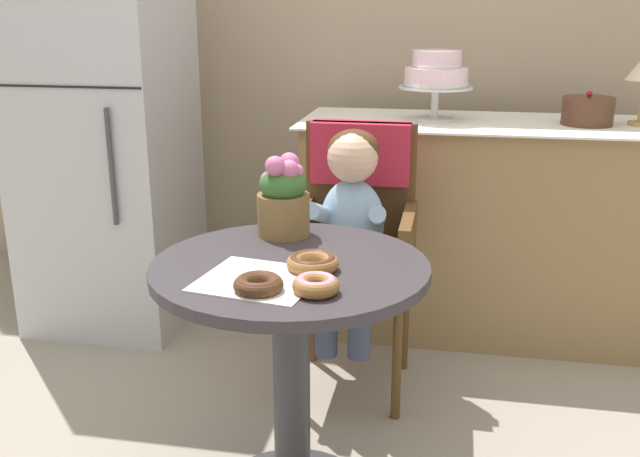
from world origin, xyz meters
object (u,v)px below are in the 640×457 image
at_px(wicker_chair, 357,214).
at_px(refrigerator, 105,130).
at_px(donut_front, 258,284).
at_px(round_layer_cake, 588,111).
at_px(tiered_cake_stand, 436,74).
at_px(donut_side, 316,284).
at_px(cafe_table, 291,338).
at_px(donut_mid, 313,262).
at_px(flower_vase, 283,196).
at_px(seated_child, 351,215).

bearing_deg(wicker_chair, refrigerator, 156.91).
relative_size(donut_front, round_layer_cake, 0.59).
height_order(wicker_chair, tiered_cake_stand, tiered_cake_stand).
relative_size(donut_side, tiered_cake_stand, 0.37).
relative_size(tiered_cake_stand, refrigerator, 0.18).
height_order(cafe_table, tiered_cake_stand, tiered_cake_stand).
distance_m(wicker_chair, round_layer_cake, 1.04).
relative_size(donut_front, donut_mid, 0.89).
bearing_deg(donut_mid, round_layer_cake, 57.82).
bearing_deg(donut_side, flower_vase, 112.72).
bearing_deg(donut_front, seated_child, 83.22).
bearing_deg(donut_side, tiered_cake_stand, 82.10).
distance_m(wicker_chair, refrigerator, 1.19).
bearing_deg(donut_mid, cafe_table, 148.71).
bearing_deg(refrigerator, donut_front, -51.90).
height_order(cafe_table, seated_child, seated_child).
bearing_deg(tiered_cake_stand, flower_vase, -109.73).
relative_size(tiered_cake_stand, round_layer_cake, 1.52).
bearing_deg(flower_vase, cafe_table, -72.81).
relative_size(donut_front, refrigerator, 0.07).
bearing_deg(donut_front, tiered_cake_stand, 77.32).
height_order(cafe_table, flower_vase, flower_vase).
xyz_separation_m(donut_side, round_layer_cake, (0.80, 1.48, 0.21)).
xyz_separation_m(wicker_chair, refrigerator, (-1.12, 0.34, 0.21)).
bearing_deg(seated_child, cafe_table, -96.46).
relative_size(cafe_table, donut_front, 6.16).
xyz_separation_m(seated_child, donut_mid, (-0.00, -0.65, 0.06)).
xyz_separation_m(wicker_chair, donut_front, (-0.10, -0.97, 0.10)).
distance_m(cafe_table, refrigerator, 1.56).
height_order(donut_side, round_layer_cake, round_layer_cake).
bearing_deg(flower_vase, wicker_chair, 75.11).
relative_size(seated_child, donut_mid, 5.51).
bearing_deg(donut_front, donut_mid, 59.69).
relative_size(donut_mid, tiered_cake_stand, 0.44).
relative_size(donut_front, flower_vase, 0.49).
bearing_deg(cafe_table, round_layer_cake, 54.95).
bearing_deg(refrigerator, cafe_table, -46.33).
bearing_deg(cafe_table, tiered_cake_stand, 76.56).
xyz_separation_m(flower_vase, tiered_cake_stand, (0.38, 1.07, 0.25)).
bearing_deg(flower_vase, donut_front, -84.19).
relative_size(cafe_table, flower_vase, 3.03).
distance_m(donut_mid, refrigerator, 1.60).
bearing_deg(round_layer_cake, cafe_table, -125.05).
height_order(donut_mid, flower_vase, flower_vase).
xyz_separation_m(wicker_chair, round_layer_cake, (0.84, 0.53, 0.32)).
bearing_deg(refrigerator, donut_mid, -45.60).
bearing_deg(round_layer_cake, donut_mid, -122.18).
height_order(donut_front, tiered_cake_stand, tiered_cake_stand).
bearing_deg(refrigerator, tiered_cake_stand, 8.37).
relative_size(cafe_table, tiered_cake_stand, 2.40).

